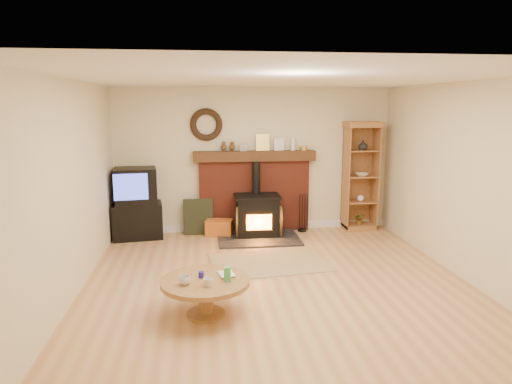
{
  "coord_description": "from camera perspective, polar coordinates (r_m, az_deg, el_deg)",
  "views": [
    {
      "loc": [
        -0.95,
        -5.46,
        2.3
      ],
      "look_at": [
        -0.17,
        1.0,
        1.05
      ],
      "focal_mm": 32.0,
      "sensor_mm": 36.0,
      "label": 1
    }
  ],
  "objects": [
    {
      "name": "leaning_painting",
      "position": [
        8.25,
        -7.24,
        -3.08
      ],
      "size": [
        0.53,
        0.14,
        0.64
      ],
      "primitive_type": "cube",
      "rotation": [
        -0.17,
        0.0,
        0.0
      ],
      "color": "black",
      "rests_on": "ground"
    },
    {
      "name": "coffee_table",
      "position": [
        5.13,
        -6.35,
        -11.63
      ],
      "size": [
        0.98,
        0.98,
        0.58
      ],
      "color": "brown",
      "rests_on": "ground"
    },
    {
      "name": "room_shell",
      "position": [
        5.66,
        2.65,
        4.97
      ],
      "size": [
        5.02,
        5.52,
        2.61
      ],
      "color": "beige",
      "rests_on": "ground"
    },
    {
      "name": "ground",
      "position": [
        6.0,
        2.83,
        -11.67
      ],
      "size": [
        5.5,
        5.5,
        0.0
      ],
      "primitive_type": "plane",
      "color": "#B77F4C",
      "rests_on": "ground"
    },
    {
      "name": "firelog_box",
      "position": [
        8.15,
        -4.61,
        -4.48
      ],
      "size": [
        0.51,
        0.39,
        0.29
      ],
      "primitive_type": "cube",
      "rotation": [
        0.0,
        0.0,
        -0.24
      ],
      "color": "orange",
      "rests_on": "ground"
    },
    {
      "name": "fire_tools",
      "position": [
        8.44,
        5.85,
        -3.88
      ],
      "size": [
        0.19,
        0.16,
        0.7
      ],
      "color": "black",
      "rests_on": "ground"
    },
    {
      "name": "area_rug",
      "position": [
        6.82,
        1.69,
        -8.76
      ],
      "size": [
        1.81,
        1.35,
        0.01
      ],
      "primitive_type": "cube",
      "rotation": [
        0.0,
        0.0,
        0.12
      ],
      "color": "brown",
      "rests_on": "ground"
    },
    {
      "name": "wood_stove",
      "position": [
        8.03,
        0.17,
        -3.09
      ],
      "size": [
        1.4,
        1.0,
        1.3
      ],
      "color": "black",
      "rests_on": "ground"
    },
    {
      "name": "tv_unit",
      "position": [
        8.19,
        -14.69,
        -1.53
      ],
      "size": [
        0.91,
        0.69,
        1.23
      ],
      "color": "black",
      "rests_on": "ground"
    },
    {
      "name": "curio_cabinet",
      "position": [
        8.62,
        12.89,
        1.94
      ],
      "size": [
        0.64,
        0.46,
        2.0
      ],
      "color": "brown",
      "rests_on": "ground"
    },
    {
      "name": "chimney_breast",
      "position": [
        8.32,
        -0.2,
        0.52
      ],
      "size": [
        2.2,
        0.22,
        1.78
      ],
      "color": "maroon",
      "rests_on": "ground"
    }
  ]
}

